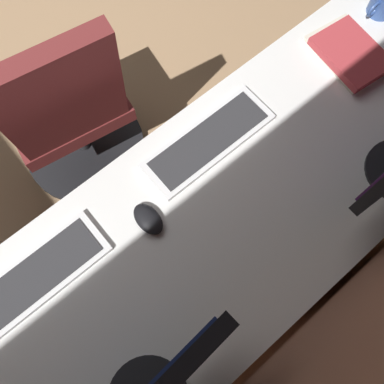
# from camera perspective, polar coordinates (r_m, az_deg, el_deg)

# --- Properties ---
(desk) EXTENTS (2.33, 0.67, 0.73)m
(desk) POSITION_cam_1_polar(r_m,az_deg,el_deg) (1.25, 1.50, -6.09)
(desk) COLOR white
(desk) RESTS_ON ground
(drawer_pedestal) EXTENTS (0.40, 0.51, 0.69)m
(drawer_pedestal) POSITION_cam_1_polar(r_m,az_deg,el_deg) (1.61, 9.08, -3.44)
(drawer_pedestal) COLOR white
(drawer_pedestal) RESTS_ON ground
(keyboard_main) EXTENTS (0.42, 0.14, 0.02)m
(keyboard_main) POSITION_cam_1_polar(r_m,az_deg,el_deg) (1.27, 2.21, 6.86)
(keyboard_main) COLOR silver
(keyboard_main) RESTS_ON desk
(keyboard_spare) EXTENTS (0.42, 0.14, 0.02)m
(keyboard_spare) POSITION_cam_1_polar(r_m,az_deg,el_deg) (1.22, -20.49, -10.91)
(keyboard_spare) COLOR silver
(keyboard_spare) RESTS_ON desk
(mouse_main) EXTENTS (0.06, 0.10, 0.03)m
(mouse_main) POSITION_cam_1_polar(r_m,az_deg,el_deg) (1.18, -5.90, -3.63)
(mouse_main) COLOR black
(mouse_main) RESTS_ON desk
(book_stack_near) EXTENTS (0.21, 0.27, 0.04)m
(book_stack_near) POSITION_cam_1_polar(r_m,az_deg,el_deg) (1.52, 20.47, 17.06)
(book_stack_near) COLOR beige
(book_stack_near) RESTS_ON desk
(coffee_mug) EXTENTS (0.13, 0.09, 0.09)m
(coffee_mug) POSITION_cam_1_polar(r_m,az_deg,el_deg) (1.66, 24.32, 22.20)
(coffee_mug) COLOR #335193
(coffee_mug) RESTS_ON desk
(office_chair) EXTENTS (0.56, 0.58, 0.97)m
(office_chair) POSITION_cam_1_polar(r_m,az_deg,el_deg) (1.71, -16.25, 10.00)
(office_chair) COLOR maroon
(office_chair) RESTS_ON ground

